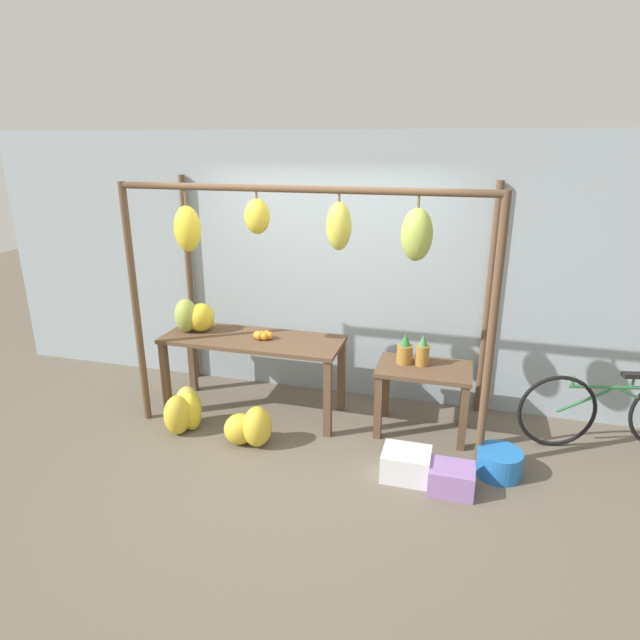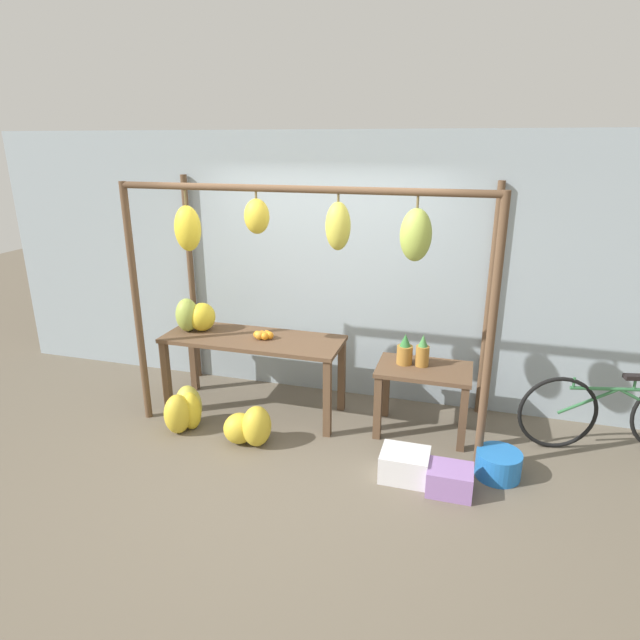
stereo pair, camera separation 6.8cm
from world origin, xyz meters
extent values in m
plane|color=#665B4C|center=(0.00, 0.00, 0.00)|extent=(20.00, 20.00, 0.00)
cube|color=#99A8B2|center=(0.00, 1.49, 1.40)|extent=(8.00, 0.08, 2.80)
cylinder|color=brown|center=(-1.63, 0.34, 1.18)|extent=(0.07, 0.07, 2.35)
cylinder|color=brown|center=(1.63, 0.34, 1.18)|extent=(0.07, 0.07, 2.35)
cylinder|color=brown|center=(-1.63, 1.40, 1.18)|extent=(0.07, 0.07, 2.35)
cylinder|color=brown|center=(1.63, 1.40, 1.18)|extent=(0.07, 0.07, 2.35)
cylinder|color=brown|center=(0.00, 0.34, 2.32)|extent=(3.25, 0.06, 0.06)
cylinder|color=brown|center=(-1.01, 0.34, 2.22)|extent=(0.02, 0.02, 0.13)
ellipsoid|color=yellow|center=(-1.01, 0.34, 1.96)|extent=(0.24, 0.22, 0.40)
cylinder|color=brown|center=(-0.35, 0.34, 2.26)|extent=(0.02, 0.02, 0.05)
ellipsoid|color=gold|center=(-0.35, 0.34, 2.09)|extent=(0.22, 0.20, 0.30)
cylinder|color=brown|center=(0.36, 0.34, 2.26)|extent=(0.02, 0.02, 0.06)
ellipsoid|color=gold|center=(0.36, 0.34, 2.03)|extent=(0.21, 0.19, 0.39)
cylinder|color=brown|center=(0.99, 0.34, 2.25)|extent=(0.02, 0.02, 0.09)
ellipsoid|color=#9EB247|center=(0.99, 0.34, 1.99)|extent=(0.25, 0.22, 0.42)
cube|color=brown|center=(-0.62, 0.77, 0.80)|extent=(1.81, 0.66, 0.04)
cube|color=brown|center=(-1.48, 0.49, 0.39)|extent=(0.07, 0.07, 0.78)
cube|color=brown|center=(0.24, 0.49, 0.39)|extent=(0.07, 0.07, 0.78)
cube|color=brown|center=(-1.48, 1.05, 0.39)|extent=(0.07, 0.07, 0.78)
cube|color=brown|center=(0.24, 1.05, 0.39)|extent=(0.07, 0.07, 0.78)
cube|color=brown|center=(1.09, 0.82, 0.66)|extent=(0.88, 0.56, 0.04)
cube|color=brown|center=(0.70, 0.59, 0.32)|extent=(0.07, 0.07, 0.64)
cube|color=brown|center=(1.48, 0.59, 0.32)|extent=(0.07, 0.07, 0.64)
cube|color=brown|center=(0.70, 1.05, 0.32)|extent=(0.07, 0.07, 0.64)
cube|color=brown|center=(1.48, 1.05, 0.32)|extent=(0.07, 0.07, 0.64)
ellipsoid|color=yellow|center=(-1.20, 0.82, 0.97)|extent=(0.35, 0.36, 0.30)
ellipsoid|color=#9EB247|center=(-1.34, 0.77, 0.99)|extent=(0.32, 0.33, 0.35)
sphere|color=orange|center=(-0.53, 0.74, 0.86)|extent=(0.09, 0.09, 0.09)
sphere|color=orange|center=(-0.48, 0.74, 0.86)|extent=(0.08, 0.08, 0.08)
sphere|color=orange|center=(-0.53, 0.77, 0.86)|extent=(0.08, 0.08, 0.08)
sphere|color=orange|center=(-0.57, 0.76, 0.86)|extent=(0.08, 0.08, 0.08)
sphere|color=orange|center=(-0.47, 0.80, 0.85)|extent=(0.07, 0.07, 0.07)
sphere|color=orange|center=(-0.50, 0.76, 0.86)|extent=(0.08, 0.08, 0.08)
sphere|color=orange|center=(-0.44, 0.78, 0.86)|extent=(0.08, 0.08, 0.08)
sphere|color=orange|center=(-0.48, 0.81, 0.86)|extent=(0.07, 0.07, 0.07)
sphere|color=orange|center=(-0.48, 0.74, 0.86)|extent=(0.08, 0.08, 0.08)
sphere|color=orange|center=(-0.52, 0.77, 0.86)|extent=(0.08, 0.08, 0.08)
cylinder|color=#A3702D|center=(1.06, 0.86, 0.77)|extent=(0.13, 0.13, 0.20)
cone|color=#428442|center=(1.06, 0.86, 0.93)|extent=(0.09, 0.09, 0.11)
cylinder|color=#A3702D|center=(0.89, 0.87, 0.77)|extent=(0.15, 0.15, 0.18)
cone|color=#337538|center=(0.89, 0.87, 0.92)|extent=(0.10, 0.10, 0.12)
ellipsoid|color=yellow|center=(-1.07, 0.24, 0.20)|extent=(0.22, 0.20, 0.39)
ellipsoid|color=gold|center=(-1.13, 0.31, 0.21)|extent=(0.37, 0.36, 0.42)
ellipsoid|color=gold|center=(-1.16, 0.15, 0.20)|extent=(0.30, 0.32, 0.40)
ellipsoid|color=gold|center=(-0.35, 0.15, 0.19)|extent=(0.28, 0.31, 0.39)
ellipsoid|color=gold|center=(-0.52, 0.15, 0.15)|extent=(0.39, 0.38, 0.29)
cube|color=silver|center=(1.04, 0.02, 0.12)|extent=(0.40, 0.32, 0.24)
cylinder|color=blue|center=(1.79, 0.26, 0.11)|extent=(0.38, 0.38, 0.23)
torus|color=black|center=(2.30, 0.88, 0.35)|extent=(0.70, 0.19, 0.71)
cylinder|color=#337042|center=(2.78, 0.98, 0.61)|extent=(0.83, 0.21, 0.03)
cylinder|color=#337042|center=(2.54, 0.93, 0.48)|extent=(0.50, 0.14, 0.28)
cylinder|color=#337042|center=(2.90, 1.01, 0.66)|extent=(0.02, 0.02, 0.10)
cube|color=black|center=(2.90, 1.01, 0.73)|extent=(0.21, 0.12, 0.04)
cylinder|color=#337042|center=(2.39, 0.90, 0.66)|extent=(0.02, 0.02, 0.10)
cube|color=#9970B7|center=(1.41, -0.07, 0.11)|extent=(0.36, 0.29, 0.22)
camera|label=1|loc=(1.37, -3.88, 2.69)|focal=30.00mm
camera|label=2|loc=(1.43, -3.87, 2.69)|focal=30.00mm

